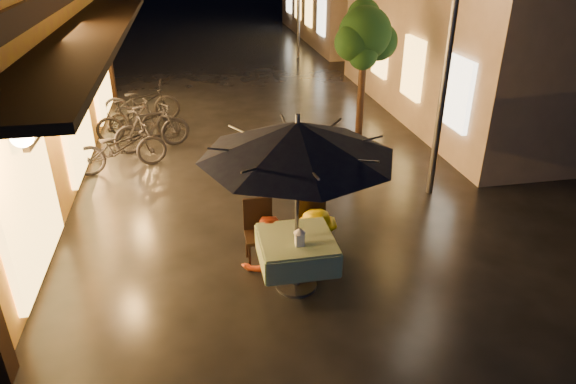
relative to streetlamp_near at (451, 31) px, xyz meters
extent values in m
plane|color=black|center=(-3.00, -2.00, -2.92)|extent=(90.00, 90.00, 0.00)
cube|color=black|center=(-6.47, 2.00, 0.38)|extent=(0.12, 11.00, 0.35)
cube|color=black|center=(-5.90, 2.00, -0.17)|extent=(1.20, 10.50, 0.12)
cube|color=#EFAD48|center=(-6.44, -1.50, -1.52)|extent=(0.10, 2.20, 2.40)
cube|color=#EFAD48|center=(-6.44, 2.00, -1.52)|extent=(0.10, 2.20, 2.40)
cube|color=#EFAD48|center=(-6.44, 5.50, -1.52)|extent=(0.10, 2.20, 2.40)
cube|color=#EFAD48|center=(0.95, 1.20, -1.42)|extent=(0.10, 1.00, 1.40)
cube|color=#EFAD48|center=(0.95, 3.40, -1.42)|extent=(0.10, 1.00, 1.40)
cube|color=#EFAD48|center=(0.95, 5.60, -1.42)|extent=(0.10, 1.00, 1.40)
cube|color=#EFAD48|center=(0.95, 7.80, -1.42)|extent=(0.10, 1.00, 1.40)
cube|color=#EFAD48|center=(0.95, 12.20, -1.42)|extent=(0.10, 1.00, 1.40)
cube|color=#EFAD48|center=(0.95, 14.40, -1.42)|extent=(0.10, 1.00, 1.40)
cube|color=#EFAD48|center=(0.95, 16.60, -1.42)|extent=(0.10, 1.00, 1.40)
cylinder|color=black|center=(-0.60, 2.50, -1.82)|extent=(0.16, 0.16, 2.20)
sphere|color=black|center=(-0.60, 2.50, -0.42)|extent=(1.10, 1.10, 1.10)
sphere|color=black|center=(-0.25, 2.60, -0.62)|extent=(0.80, 0.80, 0.80)
sphere|color=black|center=(-0.90, 2.35, -0.57)|extent=(0.76, 0.76, 0.76)
sphere|color=black|center=(-0.55, 2.80, -0.12)|extent=(0.70, 0.70, 0.70)
sphere|color=black|center=(-0.70, 2.25, -0.82)|extent=(0.60, 0.60, 0.60)
cylinder|color=#59595E|center=(0.00, 0.00, -0.92)|extent=(0.12, 0.12, 4.00)
cylinder|color=#59595E|center=(0.00, 12.00, -0.92)|extent=(0.12, 0.12, 4.00)
cylinder|color=#59595E|center=(-3.04, -2.35, -2.56)|extent=(0.10, 0.10, 0.72)
cylinder|color=#59595E|center=(-3.04, -2.35, -2.90)|extent=(0.56, 0.56, 0.04)
cube|color=#2E6234|center=(-3.04, -2.35, -2.17)|extent=(0.95, 0.95, 0.06)
cube|color=#2E6234|center=(-2.56, -2.35, -2.33)|extent=(0.04, 0.95, 0.33)
cube|color=#2E6234|center=(-3.51, -2.35, -2.33)|extent=(0.04, 0.95, 0.33)
cube|color=#2E6234|center=(-3.04, -1.87, -2.33)|extent=(0.95, 0.04, 0.33)
cube|color=#2E6234|center=(-3.04, -2.82, -2.33)|extent=(0.95, 0.04, 0.33)
cylinder|color=#59595E|center=(-3.04, -2.35, -1.77)|extent=(0.05, 0.05, 2.30)
cone|color=black|center=(-3.04, -2.35, -0.77)|extent=(2.44, 2.44, 0.44)
cylinder|color=#59595E|center=(-3.04, -2.35, -0.52)|extent=(0.06, 0.06, 0.12)
cube|color=black|center=(-3.44, -1.70, -2.47)|extent=(0.42, 0.42, 0.05)
cube|color=black|center=(-3.44, -1.51, -2.22)|extent=(0.42, 0.04, 0.55)
cylinder|color=black|center=(-3.62, -1.88, -2.70)|extent=(0.04, 0.04, 0.43)
cylinder|color=black|center=(-3.26, -1.88, -2.70)|extent=(0.04, 0.04, 0.43)
cylinder|color=black|center=(-3.62, -1.52, -2.70)|extent=(0.04, 0.04, 0.43)
cylinder|color=black|center=(-3.26, -1.52, -2.70)|extent=(0.04, 0.04, 0.43)
cube|color=black|center=(-2.64, -1.70, -2.47)|extent=(0.42, 0.42, 0.05)
cube|color=black|center=(-2.64, -1.51, -2.22)|extent=(0.42, 0.04, 0.55)
cylinder|color=black|center=(-2.82, -1.88, -2.70)|extent=(0.04, 0.04, 0.43)
cylinder|color=black|center=(-2.46, -1.88, -2.70)|extent=(0.04, 0.04, 0.43)
cylinder|color=black|center=(-2.82, -1.52, -2.70)|extent=(0.04, 0.04, 0.43)
cylinder|color=black|center=(-2.46, -1.52, -2.70)|extent=(0.04, 0.04, 0.43)
cube|color=white|center=(-3.04, -2.53, -2.05)|extent=(0.11, 0.11, 0.18)
cube|color=#FFD88C|center=(-3.04, -2.53, -2.06)|extent=(0.07, 0.07, 0.12)
cone|color=white|center=(-3.04, -2.53, -1.92)|extent=(0.16, 0.16, 0.07)
imported|color=#CA441A|center=(-3.36, -1.80, -2.13)|extent=(0.88, 0.75, 1.57)
imported|color=#FFD600|center=(-2.62, -1.76, -2.12)|extent=(1.15, 0.85, 1.59)
imported|color=black|center=(-5.74, 2.15, -2.43)|extent=(1.97, 1.15, 0.98)
imported|color=black|center=(-5.16, 3.17, -2.41)|extent=(1.76, 1.01, 1.02)
imported|color=black|center=(-5.38, 3.98, -2.47)|extent=(1.82, 1.02, 0.90)
imported|color=black|center=(-5.64, 3.84, -2.43)|extent=(1.68, 0.74, 0.98)
imported|color=black|center=(-5.51, 5.26, -2.42)|extent=(1.92, 0.69, 1.00)
camera|label=1|loc=(-4.22, -7.95, 1.41)|focal=32.00mm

